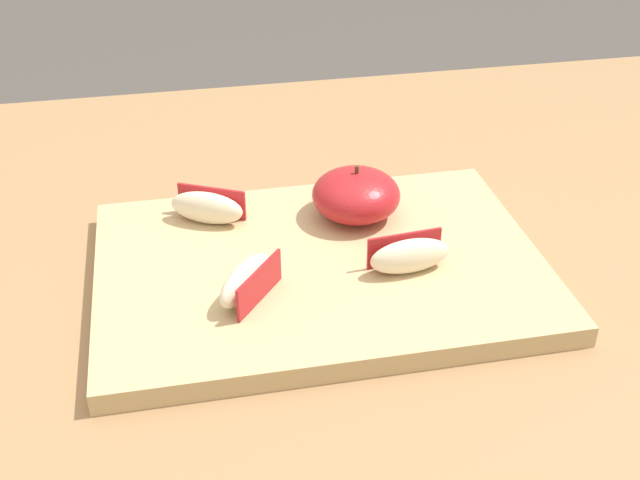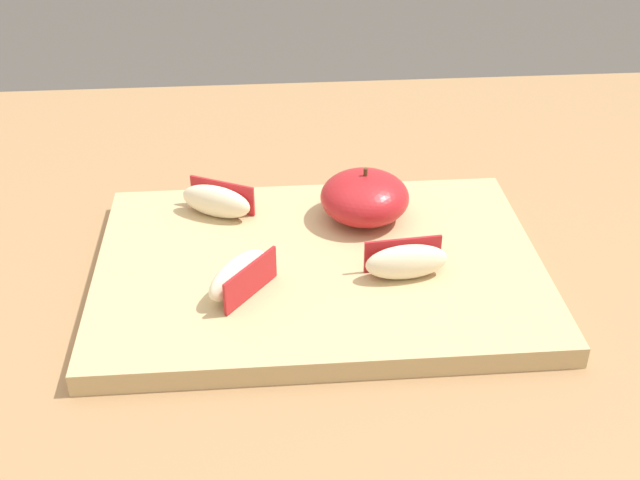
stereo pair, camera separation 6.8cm
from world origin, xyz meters
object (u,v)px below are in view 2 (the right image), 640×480
at_px(cutting_board, 320,269).
at_px(apple_wedge_near_knife, 218,201).
at_px(apple_half_skin_up, 366,197).
at_px(apple_wedge_right, 407,261).
at_px(apple_wedge_middle, 241,275).

bearing_deg(cutting_board, apple_wedge_near_knife, 137.04).
bearing_deg(apple_half_skin_up, apple_wedge_right, -76.94).
height_order(cutting_board, apple_half_skin_up, apple_half_skin_up).
height_order(apple_wedge_right, apple_wedge_near_knife, same).
bearing_deg(apple_wedge_right, apple_wedge_middle, -176.03).
height_order(cutting_board, apple_wedge_near_knife, apple_wedge_near_knife).
height_order(apple_wedge_middle, apple_wedge_near_knife, same).
xyz_separation_m(apple_half_skin_up, apple_wedge_near_knife, (-0.14, 0.02, -0.01)).
bearing_deg(cutting_board, apple_half_skin_up, 54.37).
bearing_deg(apple_wedge_middle, cutting_board, 30.75).
xyz_separation_m(cutting_board, apple_wedge_right, (0.07, -0.03, 0.02)).
bearing_deg(apple_wedge_middle, apple_wedge_right, 3.97).
relative_size(cutting_board, apple_wedge_middle, 5.54).
distance_m(apple_half_skin_up, apple_wedge_right, 0.10).
distance_m(apple_wedge_middle, apple_wedge_near_knife, 0.12).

